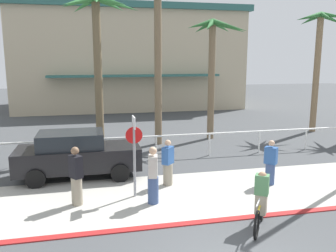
# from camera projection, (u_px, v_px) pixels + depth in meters

# --- Properties ---
(ground_plane) EXTENTS (80.00, 80.00, 0.00)m
(ground_plane) POSITION_uv_depth(u_px,v_px,m) (150.00, 150.00, 16.89)
(ground_plane) COLOR #424447
(sidewalk_strip) EXTENTS (44.00, 4.00, 0.02)m
(sidewalk_strip) POSITION_uv_depth(u_px,v_px,m) (182.00, 195.00, 11.33)
(sidewalk_strip) COLOR #ADAAA0
(sidewalk_strip) RESTS_ON ground
(curb_paint) EXTENTS (44.00, 0.24, 0.03)m
(curb_paint) POSITION_uv_depth(u_px,v_px,m) (201.00, 222.00, 9.41)
(curb_paint) COLOR maroon
(curb_paint) RESTS_ON ground
(building_backdrop) EXTENTS (19.59, 10.72, 8.63)m
(building_backdrop) POSITION_uv_depth(u_px,v_px,m) (128.00, 58.00, 32.25)
(building_backdrop) COLOR #BCAD8E
(building_backdrop) RESTS_ON ground
(rail_fence) EXTENTS (19.49, 0.08, 1.04)m
(rail_fence) POSITION_uv_depth(u_px,v_px,m) (156.00, 140.00, 15.30)
(rail_fence) COLOR white
(rail_fence) RESTS_ON ground
(stop_sign_bike_lane) EXTENTS (0.52, 0.56, 2.56)m
(stop_sign_bike_lane) POSITION_uv_depth(u_px,v_px,m) (134.00, 145.00, 10.89)
(stop_sign_bike_lane) COLOR gray
(stop_sign_bike_lane) RESTS_ON ground
(palm_tree_3) EXTENTS (3.39, 2.98, 7.03)m
(palm_tree_3) POSITION_uv_depth(u_px,v_px,m) (98.00, 33.00, 15.51)
(palm_tree_3) COLOR brown
(palm_tree_3) RESTS_ON ground
(palm_tree_4) EXTENTS (3.12, 2.75, 7.79)m
(palm_tree_4) POSITION_uv_depth(u_px,v_px,m) (157.00, 32.00, 17.13)
(palm_tree_4) COLOR #756047
(palm_tree_4) RESTS_ON ground
(palm_tree_5) EXTENTS (3.24, 3.49, 6.33)m
(palm_tree_5) POSITION_uv_depth(u_px,v_px,m) (214.00, 45.00, 18.53)
(palm_tree_5) COLOR #756047
(palm_tree_5) RESTS_ON ground
(palm_tree_6) EXTENTS (3.24, 2.95, 6.92)m
(palm_tree_6) POSITION_uv_depth(u_px,v_px,m) (319.00, 43.00, 20.40)
(palm_tree_6) COLOR #846B4C
(palm_tree_6) RESTS_ON ground
(car_black_1) EXTENTS (4.40, 2.02, 1.69)m
(car_black_1) POSITION_uv_depth(u_px,v_px,m) (77.00, 154.00, 12.92)
(car_black_1) COLOR black
(car_black_1) RESTS_ON ground
(cyclist_yellow_0) EXTENTS (1.09, 1.53, 1.50)m
(cyclist_yellow_0) POSITION_uv_depth(u_px,v_px,m) (261.00, 201.00, 9.06)
(cyclist_yellow_0) COLOR black
(cyclist_yellow_0) RESTS_ON ground
(pedestrian_0) EXTENTS (0.38, 0.45, 1.75)m
(pedestrian_0) POSITION_uv_depth(u_px,v_px,m) (153.00, 178.00, 10.51)
(pedestrian_0) COLOR #384C7A
(pedestrian_0) RESTS_ON ground
(pedestrian_1) EXTENTS (0.44, 0.48, 1.78)m
(pedestrian_1) POSITION_uv_depth(u_px,v_px,m) (76.00, 178.00, 10.39)
(pedestrian_1) COLOR gray
(pedestrian_1) RESTS_ON ground
(pedestrian_2) EXTENTS (0.46, 0.47, 1.57)m
(pedestrian_2) POSITION_uv_depth(u_px,v_px,m) (270.00, 165.00, 12.13)
(pedestrian_2) COLOR #384C7A
(pedestrian_2) RESTS_ON ground
(pedestrian_3) EXTENTS (0.46, 0.47, 1.60)m
(pedestrian_3) POSITION_uv_depth(u_px,v_px,m) (168.00, 165.00, 12.08)
(pedestrian_3) COLOR gray
(pedestrian_3) RESTS_ON ground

